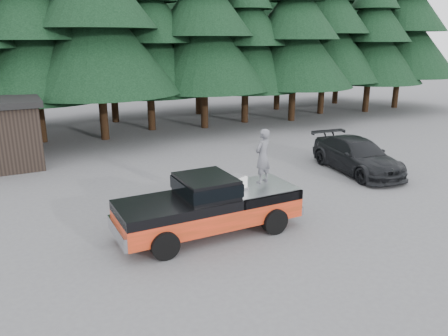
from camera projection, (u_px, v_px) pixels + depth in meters
name	position (u px, v px, depth m)	size (l,w,h in m)	color
ground	(229.00, 219.00, 15.10)	(120.00, 120.00, 0.00)	#505053
pickup_truck	(209.00, 214.00, 13.88)	(6.00, 2.04, 1.33)	red
truck_cab	(206.00, 186.00, 13.56)	(1.66, 1.90, 0.59)	black
air_compressor	(236.00, 183.00, 14.04)	(0.60, 0.50, 0.41)	silver
man_on_bed	(263.00, 156.00, 14.53)	(0.67, 0.44, 1.84)	#53545A
parked_car	(357.00, 156.00, 20.29)	(2.17, 5.33, 1.55)	black
treeline	(109.00, 10.00, 27.72)	(60.15, 16.05, 17.50)	black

